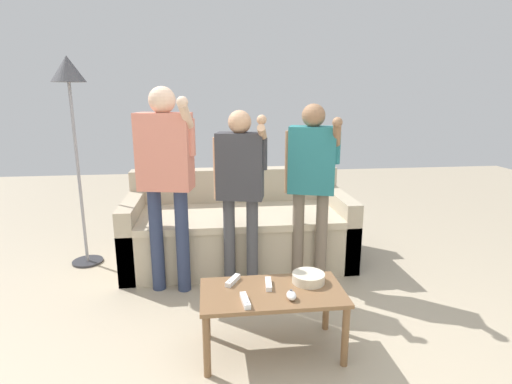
# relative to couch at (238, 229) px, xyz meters

# --- Properties ---
(ground_plane) EXTENTS (12.00, 12.00, 0.00)m
(ground_plane) POSITION_rel_couch_xyz_m (0.07, -1.52, -0.30)
(ground_plane) COLOR tan
(couch) EXTENTS (2.07, 0.96, 0.83)m
(couch) POSITION_rel_couch_xyz_m (0.00, 0.00, 0.00)
(couch) COLOR #B7A88E
(couch) RESTS_ON ground
(coffee_table) EXTENTS (0.87, 0.45, 0.41)m
(coffee_table) POSITION_rel_couch_xyz_m (0.10, -1.47, 0.05)
(coffee_table) COLOR brown
(coffee_table) RESTS_ON ground
(snack_bowl) EXTENTS (0.21, 0.21, 0.06)m
(snack_bowl) POSITION_rel_couch_xyz_m (0.34, -1.38, 0.14)
(snack_bowl) COLOR beige
(snack_bowl) RESTS_ON coffee_table
(game_remote_nunchuk) EXTENTS (0.06, 0.09, 0.05)m
(game_remote_nunchuk) POSITION_rel_couch_xyz_m (0.19, -1.59, 0.13)
(game_remote_nunchuk) COLOR white
(game_remote_nunchuk) RESTS_ON coffee_table
(floor_lamp) EXTENTS (0.29, 0.29, 1.88)m
(floor_lamp) POSITION_rel_couch_xyz_m (-1.44, 0.08, 1.29)
(floor_lamp) COLOR #2D2D33
(floor_lamp) RESTS_ON ground
(player_left) EXTENTS (0.47, 0.41, 1.62)m
(player_left) POSITION_rel_couch_xyz_m (-0.59, -0.57, 0.72)
(player_left) COLOR #2D3856
(player_left) RESTS_ON ground
(player_center) EXTENTS (0.43, 0.36, 1.45)m
(player_center) POSITION_rel_couch_xyz_m (-0.02, -0.57, 0.61)
(player_center) COLOR #47474C
(player_center) RESTS_ON ground
(player_right) EXTENTS (0.42, 0.43, 1.50)m
(player_right) POSITION_rel_couch_xyz_m (0.56, -0.54, 0.64)
(player_right) COLOR #756656
(player_right) RESTS_ON ground
(game_remote_wand_near) EXTENTS (0.05, 0.16, 0.03)m
(game_remote_wand_near) POSITION_rel_couch_xyz_m (-0.08, -1.60, 0.12)
(game_remote_wand_near) COLOR white
(game_remote_wand_near) RESTS_ON coffee_table
(game_remote_wand_far) EXTENTS (0.05, 0.15, 0.03)m
(game_remote_wand_far) POSITION_rel_couch_xyz_m (0.08, -1.41, 0.12)
(game_remote_wand_far) COLOR white
(game_remote_wand_far) RESTS_ON coffee_table
(game_remote_wand_spare) EXTENTS (0.11, 0.15, 0.03)m
(game_remote_wand_spare) POSITION_rel_couch_xyz_m (-0.14, -1.33, 0.12)
(game_remote_wand_spare) COLOR white
(game_remote_wand_spare) RESTS_ON coffee_table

